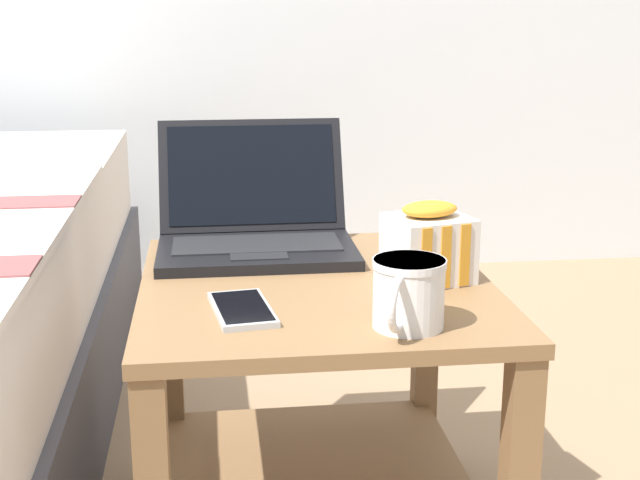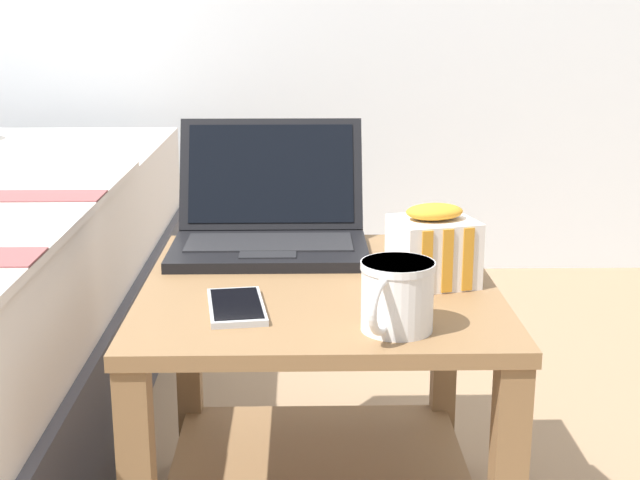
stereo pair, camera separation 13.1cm
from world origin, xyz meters
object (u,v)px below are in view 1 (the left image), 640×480
at_px(mug_front_left, 408,290).
at_px(snack_bag, 429,245).
at_px(cell_phone, 242,309).
at_px(laptop, 255,225).

bearing_deg(mug_front_left, snack_bag, 69.17).
xyz_separation_m(snack_bag, cell_phone, (-0.29, -0.12, -0.05)).
relative_size(laptop, snack_bag, 2.36).
bearing_deg(mug_front_left, cell_phone, 158.26).
distance_m(mug_front_left, cell_phone, 0.24).
distance_m(laptop, cell_phone, 0.33).
bearing_deg(mug_front_left, laptop, 113.49).
height_order(mug_front_left, cell_phone, mug_front_left).
xyz_separation_m(laptop, snack_bag, (0.26, -0.21, 0.01)).
relative_size(mug_front_left, cell_phone, 0.82).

